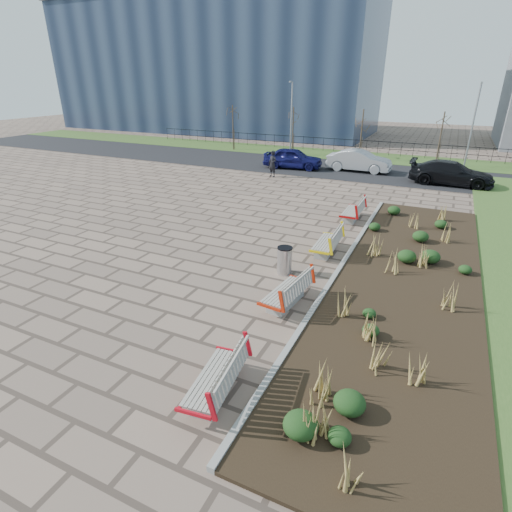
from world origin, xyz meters
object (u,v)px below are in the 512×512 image
at_px(bench_c, 326,241).
at_px(car_blue, 293,158).
at_px(car_silver, 359,161).
at_px(bench_b, 286,290).
at_px(lamp_west, 291,120).
at_px(pedestrian, 273,164).
at_px(bench_d, 352,210).
at_px(car_black, 451,173).
at_px(bench_a, 214,376).
at_px(lamp_east, 472,127).
at_px(litter_bin, 285,261).

relative_size(bench_c, car_blue, 0.47).
relative_size(bench_c, car_silver, 0.46).
distance_m(bench_b, bench_c, 4.35).
bearing_deg(lamp_west, bench_b, -69.49).
bearing_deg(bench_c, pedestrian, 120.55).
relative_size(bench_b, bench_d, 1.00).
bearing_deg(car_silver, car_black, -102.92).
relative_size(bench_a, bench_d, 1.00).
height_order(car_blue, car_black, car_blue).
xyz_separation_m(pedestrian, car_blue, (0.31, 3.22, -0.12)).
distance_m(bench_a, lamp_west, 29.80).
bearing_deg(car_blue, lamp_east, -73.11).
xyz_separation_m(bench_a, pedestrian, (-7.13, 19.90, 0.39)).
bearing_deg(car_blue, bench_c, -161.61).
distance_m(bench_a, car_blue, 24.11).
distance_m(litter_bin, pedestrian, 15.09).
relative_size(bench_b, car_blue, 0.47).
distance_m(car_blue, lamp_west, 6.05).
bearing_deg(bench_d, litter_bin, -97.08).
xyz_separation_m(bench_d, pedestrian, (-7.13, 6.83, 0.39)).
xyz_separation_m(bench_a, lamp_west, (-9.00, 28.29, 2.54)).
bearing_deg(car_silver, lamp_east, -59.24).
distance_m(litter_bin, lamp_west, 23.70).
relative_size(bench_b, car_silver, 0.46).
height_order(litter_bin, pedestrian, pedestrian).
bearing_deg(bench_a, pedestrian, 102.71).
distance_m(bench_d, car_blue, 12.16).
bearing_deg(car_black, bench_d, 157.95).
height_order(car_silver, lamp_east, lamp_east).
relative_size(bench_c, pedestrian, 1.18).
height_order(litter_bin, lamp_east, lamp_east).
height_order(bench_a, bench_b, same).
bearing_deg(pedestrian, car_black, 33.93).
distance_m(car_silver, car_black, 6.39).
bearing_deg(bench_d, car_blue, 123.83).
distance_m(car_black, lamp_east, 6.10).
distance_m(bench_a, lamp_east, 28.84).
xyz_separation_m(litter_bin, pedestrian, (-6.32, 13.70, 0.41)).
xyz_separation_m(pedestrian, lamp_west, (-1.87, 8.40, 2.15)).
relative_size(bench_d, car_black, 0.41).
bearing_deg(bench_d, pedestrian, 135.90).
relative_size(bench_c, lamp_west, 0.35).
height_order(bench_c, car_black, car_black).
relative_size(car_blue, car_black, 0.87).
xyz_separation_m(litter_bin, car_black, (4.95, 16.50, 0.27)).
relative_size(bench_b, bench_c, 1.00).
xyz_separation_m(bench_c, pedestrian, (-7.13, 11.32, 0.39)).
xyz_separation_m(pedestrian, car_black, (11.27, 2.80, -0.13)).
bearing_deg(bench_a, car_silver, 87.87).
bearing_deg(car_black, pedestrian, 105.16).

